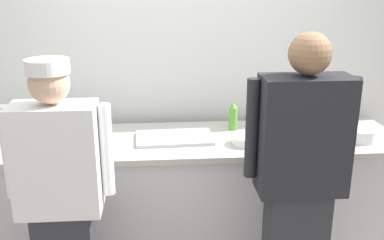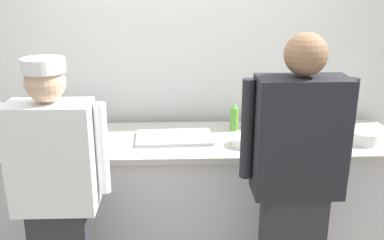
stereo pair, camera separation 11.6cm
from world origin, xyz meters
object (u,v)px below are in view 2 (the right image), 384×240
object	(u,v)px
mixing_bowl_steel	(72,129)
ramekin_green_sauce	(335,129)
squeeze_bottle_primary	(234,117)
chef_near_left	(57,193)
plate_stack_rear	(364,137)
chef_center	(296,179)
sheet_tray	(174,138)
plate_stack_front	(246,141)

from	to	relation	value
mixing_bowl_steel	ramekin_green_sauce	world-z (taller)	mixing_bowl_steel
squeeze_bottle_primary	ramekin_green_sauce	bearing A→B (deg)	-6.09
chef_near_left	ramekin_green_sauce	size ratio (longest dim) A/B	17.42
chef_near_left	squeeze_bottle_primary	world-z (taller)	chef_near_left
plate_stack_rear	ramekin_green_sauce	world-z (taller)	plate_stack_rear
chef_center	sheet_tray	bearing A→B (deg)	134.32
chef_near_left	plate_stack_front	world-z (taller)	chef_near_left
squeeze_bottle_primary	chef_near_left	bearing A→B (deg)	-141.16
sheet_tray	squeeze_bottle_primary	xyz separation A→B (m)	(0.45, 0.18, 0.09)
chef_near_left	plate_stack_front	xyz separation A→B (m)	(1.13, 0.56, 0.08)
chef_near_left	sheet_tray	xyz separation A→B (m)	(0.65, 0.70, 0.06)
plate_stack_rear	mixing_bowl_steel	bearing A→B (deg)	174.45
chef_near_left	mixing_bowl_steel	size ratio (longest dim) A/B	4.58
ramekin_green_sauce	chef_near_left	bearing A→B (deg)	-156.28
ramekin_green_sauce	sheet_tray	bearing A→B (deg)	-175.05
chef_near_left	ramekin_green_sauce	xyz separation A→B (m)	(1.83, 0.80, 0.07)
squeeze_bottle_primary	mixing_bowl_steel	bearing A→B (deg)	-175.29
sheet_tray	squeeze_bottle_primary	size ratio (longest dim) A/B	2.56
plate_stack_front	sheet_tray	distance (m)	0.51
chef_center	plate_stack_rear	distance (m)	0.86
plate_stack_front	ramekin_green_sauce	bearing A→B (deg)	18.99
ramekin_green_sauce	chef_center	bearing A→B (deg)	-121.89
squeeze_bottle_primary	plate_stack_rear	bearing A→B (deg)	-18.89
plate_stack_rear	sheet_tray	bearing A→B (deg)	174.99
sheet_tray	squeeze_bottle_primary	bearing A→B (deg)	22.02
sheet_tray	chef_near_left	bearing A→B (deg)	-132.78
plate_stack_rear	ramekin_green_sauce	distance (m)	0.25
mixing_bowl_steel	sheet_tray	size ratio (longest dim) A/B	0.66
sheet_tray	ramekin_green_sauce	size ratio (longest dim) A/B	5.75
chef_center	mixing_bowl_steel	xyz separation A→B (m)	(-1.41, 0.78, 0.04)
mixing_bowl_steel	sheet_tray	world-z (taller)	mixing_bowl_steel
squeeze_bottle_primary	ramekin_green_sauce	distance (m)	0.74
chef_near_left	plate_stack_rear	size ratio (longest dim) A/B	7.41
plate_stack_front	squeeze_bottle_primary	world-z (taller)	squeeze_bottle_primary
chef_center	squeeze_bottle_primary	bearing A→B (deg)	105.03
chef_center	sheet_tray	distance (m)	0.97
plate_stack_front	mixing_bowl_steel	bearing A→B (deg)	169.77
sheet_tray	chef_center	bearing A→B (deg)	-45.68
chef_near_left	sheet_tray	world-z (taller)	chef_near_left
chef_near_left	plate_stack_rear	distance (m)	2.04
plate_stack_rear	plate_stack_front	bearing A→B (deg)	-178.49
ramekin_green_sauce	plate_stack_front	bearing A→B (deg)	-161.01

